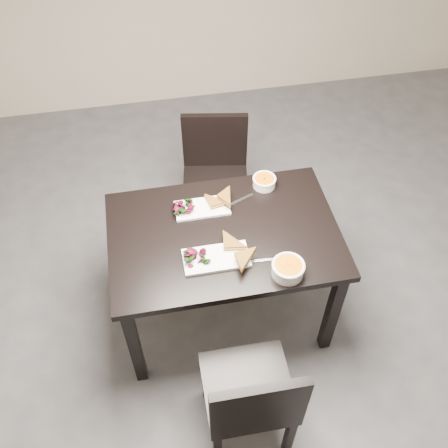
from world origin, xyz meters
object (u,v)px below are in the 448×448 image
Objects in this scene: plate_near at (216,258)px; soup_bowl_near at (288,268)px; soup_bowl_far at (264,181)px; chair_far at (215,171)px; table at (224,245)px; plate_far at (202,208)px; chair_near at (252,399)px.

soup_bowl_near is at bearing -24.70° from plate_near.
plate_near is at bearing -127.61° from soup_bowl_far.
chair_far reaches higher than soup_bowl_far.
chair_far is 0.58m from soup_bowl_far.
plate_near is (-0.07, -0.16, 0.11)m from table.
plate_far is (-0.08, 0.19, 0.11)m from table.
chair_far is at bearing 80.42° from plate_near.
plate_far is (-0.01, 0.35, -0.00)m from plate_near.
table is 0.23m from plate_far.
soup_bowl_near is (0.27, 0.47, 0.31)m from chair_near.
chair_near reaches higher than soup_bowl_near.
soup_bowl_near is 0.60m from plate_far.
soup_bowl_near reaches higher than soup_bowl_far.
chair_near is 1.54m from chair_far.
table is 3.65× the size of plate_near.
soup_bowl_near is (0.32, -0.15, 0.03)m from plate_near.
plate_far is at bearing 94.61° from chair_near.
soup_bowl_near is (0.25, -0.31, 0.14)m from table.
soup_bowl_far is at bearing 52.39° from plate_near.
soup_bowl_far is (0.20, -0.45, 0.30)m from chair_far.
chair_far reaches higher than soup_bowl_near.
soup_bowl_near is 0.61m from soup_bowl_far.
plate_near reaches higher than table.
table is at bearing -65.82° from plate_far.
plate_far is (-0.17, -0.56, 0.27)m from chair_far.
soup_bowl_far is at bearing 74.98° from chair_near.
chair_near is 2.59× the size of plate_near.
plate_near is 0.36m from soup_bowl_near.
soup_bowl_far is at bearing -56.04° from chair_far.
soup_bowl_near reaches higher than table.
chair_near is 0.68m from plate_near.
table is 0.80m from chair_near.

